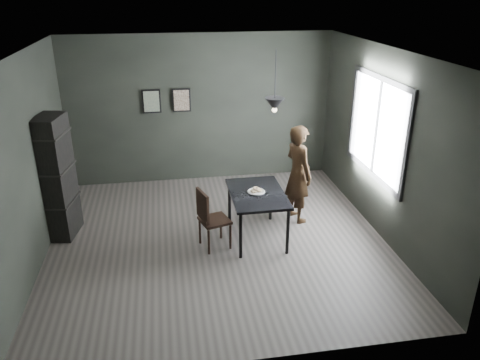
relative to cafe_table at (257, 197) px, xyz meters
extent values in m
plane|color=#3B3633|center=(-0.60, 0.00, -0.67)|extent=(5.00, 5.00, 0.00)
cube|color=black|center=(-0.60, 2.50, 0.73)|extent=(5.00, 0.10, 2.80)
cube|color=silver|center=(-0.60, 0.00, 2.13)|extent=(5.00, 5.00, 0.02)
cube|color=white|center=(1.88, 0.20, 0.93)|extent=(0.02, 1.80, 1.40)
cube|color=black|center=(1.87, 0.20, 0.93)|extent=(0.04, 1.96, 1.56)
cube|color=black|center=(0.00, 0.00, 0.06)|extent=(0.80, 1.20, 0.04)
cylinder|color=black|center=(-0.34, -0.54, -0.32)|extent=(0.05, 0.05, 0.71)
cylinder|color=black|center=(0.34, -0.54, -0.32)|extent=(0.05, 0.05, 0.71)
cylinder|color=black|center=(-0.34, 0.54, -0.32)|extent=(0.05, 0.05, 0.71)
cylinder|color=black|center=(0.34, 0.54, -0.32)|extent=(0.05, 0.05, 0.71)
cylinder|color=white|center=(-0.01, 0.01, 0.08)|extent=(0.23, 0.23, 0.01)
torus|color=beige|center=(0.03, 0.02, 0.11)|extent=(0.10, 0.10, 0.04)
torus|color=beige|center=(-0.05, 0.00, 0.11)|extent=(0.10, 0.10, 0.04)
torus|color=beige|center=(-0.01, 0.01, 0.14)|extent=(0.14, 0.14, 0.05)
imported|color=black|center=(0.77, 0.49, 0.13)|extent=(0.55, 0.68, 1.61)
cube|color=black|center=(-0.66, -0.16, -0.24)|extent=(0.50, 0.50, 0.04)
cube|color=black|center=(-0.83, -0.21, 0.03)|extent=(0.15, 0.39, 0.44)
cylinder|color=black|center=(-0.77, -0.37, -0.48)|extent=(0.03, 0.03, 0.39)
cylinder|color=black|center=(-0.45, -0.27, -0.48)|extent=(0.03, 0.03, 0.39)
cylinder|color=black|center=(-0.87, -0.05, -0.48)|extent=(0.03, 0.03, 0.39)
cylinder|color=black|center=(-0.55, 0.05, -0.48)|extent=(0.03, 0.03, 0.39)
cube|color=black|center=(-2.92, 0.61, 0.27)|extent=(0.46, 0.68, 1.88)
cylinder|color=black|center=(0.25, 0.10, 1.75)|extent=(0.01, 0.01, 0.75)
cone|color=black|center=(0.25, 0.10, 1.38)|extent=(0.28, 0.28, 0.18)
sphere|color=#FFE0B2|center=(0.25, 0.10, 1.30)|extent=(0.07, 0.07, 0.07)
cube|color=black|center=(-1.50, 2.47, 0.93)|extent=(0.34, 0.03, 0.44)
cube|color=#445F4F|center=(-1.50, 2.45, 0.93)|extent=(0.28, 0.01, 0.38)
cube|color=black|center=(-0.95, 2.47, 0.93)|extent=(0.34, 0.03, 0.44)
cube|color=brown|center=(-0.95, 2.45, 0.93)|extent=(0.28, 0.01, 0.38)
camera|label=1|loc=(-1.29, -6.17, 2.96)|focal=35.00mm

